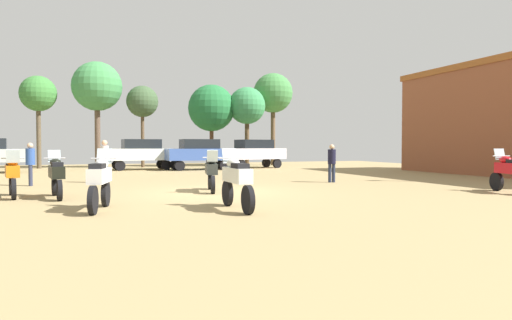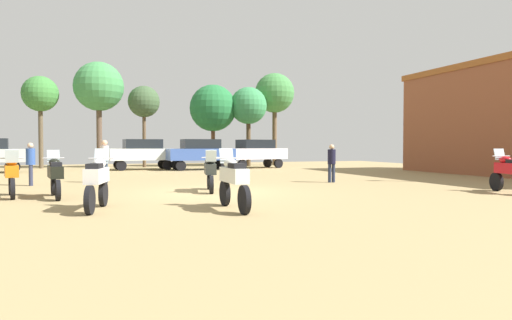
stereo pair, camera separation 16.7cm
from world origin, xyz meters
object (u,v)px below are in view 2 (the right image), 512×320
(motorcycle_6, at_px, (97,180))
(tree_4, at_px, (213,108))
(motorcycle_7, at_px, (234,180))
(person_3, at_px, (332,160))
(motorcycle_1, at_px, (210,171))
(car_4, at_px, (143,152))
(tree_1, at_px, (144,102))
(person_2, at_px, (31,161))
(person_1, at_px, (105,158))
(tree_3, at_px, (275,94))
(tree_6, at_px, (99,87))
(motorcycle_4, at_px, (55,174))
(motorcycle_5, at_px, (11,174))
(tree_2, at_px, (40,95))
(motorcycle_2, at_px, (510,171))
(tree_8, at_px, (248,106))
(car_1, at_px, (201,152))
(car_5, at_px, (255,151))

(motorcycle_6, xyz_separation_m, tree_4, (8.35, 22.33, 3.71))
(motorcycle_7, relative_size, person_3, 1.41)
(motorcycle_1, distance_m, car_4, 15.36)
(tree_1, distance_m, tree_4, 5.17)
(car_4, xyz_separation_m, person_2, (-5.28, -10.79, -0.18))
(person_1, xyz_separation_m, tree_3, (13.23, 13.90, 4.69))
(motorcycle_7, bearing_deg, tree_6, 96.60)
(tree_3, height_order, tree_4, tree_3)
(motorcycle_4, distance_m, tree_4, 21.71)
(motorcycle_5, distance_m, car_4, 15.95)
(person_2, bearing_deg, tree_2, -179.04)
(person_2, bearing_deg, person_3, 74.60)
(motorcycle_2, bearing_deg, motorcycle_6, -167.90)
(car_4, height_order, person_3, car_4)
(motorcycle_2, xyz_separation_m, tree_6, (-12.92, 22.88, 5.02))
(person_3, bearing_deg, motorcycle_6, 40.13)
(person_3, distance_m, tree_8, 16.41)
(motorcycle_1, xyz_separation_m, motorcycle_7, (-0.49, -4.55, 0.04))
(motorcycle_2, height_order, tree_3, tree_3)
(motorcycle_1, distance_m, tree_6, 20.07)
(motorcycle_7, xyz_separation_m, tree_8, (7.77, 22.55, 3.86))
(motorcycle_2, xyz_separation_m, person_1, (-12.73, 8.90, 0.35))
(person_3, xyz_separation_m, tree_4, (-1.15, 16.71, 3.50))
(motorcycle_1, height_order, tree_8, tree_8)
(tree_1, bearing_deg, motorcycle_1, -88.55)
(motorcycle_2, height_order, motorcycle_4, motorcycle_2)
(car_1, bearing_deg, tree_3, -57.39)
(motorcycle_1, height_order, motorcycle_6, motorcycle_6)
(motorcycle_2, relative_size, person_1, 1.15)
(tree_6, bearing_deg, person_3, -61.05)
(motorcycle_2, distance_m, car_5, 18.97)
(motorcycle_1, relative_size, person_2, 1.28)
(motorcycle_1, distance_m, tree_8, 19.81)
(car_1, relative_size, person_2, 2.58)
(tree_6, bearing_deg, motorcycle_5, -97.81)
(tree_4, bearing_deg, tree_1, 179.71)
(motorcycle_5, height_order, motorcycle_6, motorcycle_6)
(motorcycle_1, xyz_separation_m, tree_2, (-7.43, 19.47, 4.39))
(motorcycle_6, xyz_separation_m, car_1, (6.34, 17.50, 0.43))
(tree_3, bearing_deg, tree_6, 179.64)
(person_3, bearing_deg, tree_6, -51.49)
(car_5, relative_size, person_3, 2.79)
(tree_3, xyz_separation_m, tree_4, (-5.16, -0.23, -1.32))
(tree_6, relative_size, tree_8, 1.24)
(tree_2, relative_size, tree_4, 1.02)
(motorcycle_1, height_order, car_5, car_5)
(tree_1, bearing_deg, motorcycle_5, -107.06)
(tree_2, distance_m, tree_4, 12.15)
(motorcycle_4, distance_m, tree_8, 22.35)
(motorcycle_4, bearing_deg, tree_6, 76.94)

